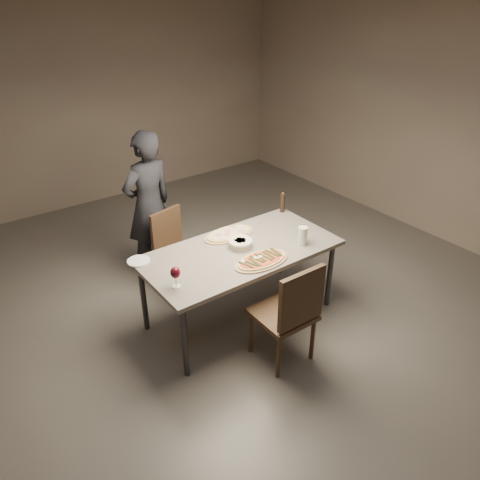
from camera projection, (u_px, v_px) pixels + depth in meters
room at (240, 183)px, 3.91m from camera, size 7.00×7.00×7.00m
dining_table at (240, 255)px, 4.25m from camera, size 1.80×0.90×0.75m
zucchini_pizza at (261, 260)px, 4.03m from camera, size 0.53×0.29×0.05m
ham_pizza at (229, 234)px, 4.46m from camera, size 0.53×0.29×0.04m
bread_basket at (240, 243)px, 4.24m from camera, size 0.22×0.22×0.08m
oil_dish at (227, 239)px, 4.39m from camera, size 0.13×0.13×0.01m
pepper_mill_left at (302, 233)px, 4.31m from camera, size 0.05×0.05×0.19m
pepper_mill_right at (282, 203)px, 4.87m from camera, size 0.06×0.06×0.22m
carafe at (303, 236)px, 4.27m from camera, size 0.09×0.09×0.18m
wine_glass at (175, 273)px, 3.65m from camera, size 0.08×0.08×0.18m
side_plate at (139, 261)px, 4.04m from camera, size 0.20×0.20×0.01m
chair_near at (290, 310)px, 3.79m from camera, size 0.46×0.46×0.97m
chair_far at (174, 246)px, 4.84m from camera, size 0.48×0.48×0.85m
diner at (149, 206)px, 4.92m from camera, size 0.65×0.49×1.62m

